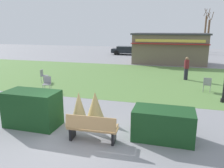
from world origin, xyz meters
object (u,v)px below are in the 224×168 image
food_kiosk (169,48)px  parked_car_west_slot (126,50)px  cafe_chair_west (47,83)px  cafe_chair_east (207,83)px  park_bench (92,128)px  cafe_chair_center (43,75)px  tree_left_bg (205,33)px  tree_right_bg (208,36)px  person_strolling (186,68)px

food_kiosk → parked_car_west_slot: bearing=131.8°
cafe_chair_west → cafe_chair_east: same height
food_kiosk → park_bench: bearing=-95.6°
cafe_chair_east → cafe_chair_center: same height
park_bench → cafe_chair_west: size_ratio=1.94×
tree_left_bg → tree_right_bg: size_ratio=1.13×
park_bench → tree_left_bg: bearing=78.2°
park_bench → tree_left_bg: (6.91, 33.20, 2.55)m
cafe_chair_east → person_strolling: bearing=109.0°
park_bench → cafe_chair_center: (-6.38, 7.13, 0.05)m
park_bench → parked_car_west_slot: bearing=99.9°
park_bench → person_strolling: (3.36, 10.64, 0.38)m
cafe_chair_center → tree_right_bg: 26.12m
park_bench → cafe_chair_east: (4.44, 7.50, 0.05)m
cafe_chair_east → cafe_chair_center: 10.83m
cafe_chair_center → person_strolling: person_strolling is taller
cafe_chair_west → parked_car_west_slot: parked_car_west_slot is taller
cafe_chair_center → person_strolling: bearing=19.9°
tree_left_bg → tree_right_bg: (0.05, -3.72, -0.39)m
tree_right_bg → cafe_chair_center: bearing=-120.8°
food_kiosk → tree_right_bg: size_ratio=1.30×
park_bench → food_kiosk: food_kiosk is taller
food_kiosk → parked_car_west_slot: food_kiosk is taller
cafe_chair_center → tree_left_bg: tree_left_bg is taller
park_bench → cafe_chair_east: 8.72m
park_bench → person_strolling: 11.17m
cafe_chair_east → parked_car_west_slot: (-8.92, 18.28, 0.12)m
person_strolling → parked_car_west_slot: size_ratio=0.39×
cafe_chair_east → cafe_chair_center: size_ratio=1.00×
cafe_chair_west → tree_right_bg: bearing=64.2°
tree_left_bg → park_bench: bearing=-101.8°
person_strolling → tree_right_bg: bearing=81.9°
tree_right_bg → parked_car_west_slot: bearing=-162.0°
person_strolling → tree_left_bg: bearing=83.8°
tree_right_bg → person_strolling: bearing=-100.8°
cafe_chair_east → person_strolling: (-1.08, 3.14, 0.33)m
cafe_chair_west → cafe_chair_center: same height
parked_car_west_slot → tree_left_bg: size_ratio=0.63×
cafe_chair_east → parked_car_west_slot: size_ratio=0.21×
parked_car_west_slot → food_kiosk: bearing=-48.2°
park_bench → tree_right_bg: tree_right_bg is taller
park_bench → food_kiosk: bearing=84.4°
person_strolling → cafe_chair_east: bearing=-68.3°
parked_car_west_slot → park_bench: bearing=-80.1°
food_kiosk → cafe_chair_east: size_ratio=8.80×
cafe_chair_center → parked_car_west_slot: bearing=84.2°
park_bench → tree_left_bg: size_ratio=0.25×
park_bench → food_kiosk: 18.84m
parked_car_west_slot → tree_left_bg: bearing=33.1°
park_bench → tree_right_bg: 30.37m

